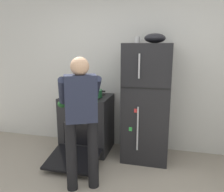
% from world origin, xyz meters
% --- Properties ---
extents(kitchen_wall_back, '(6.00, 0.10, 2.70)m').
position_xyz_m(kitchen_wall_back, '(0.00, 1.95, 1.35)').
color(kitchen_wall_back, silver).
rests_on(kitchen_wall_back, ground).
extents(refrigerator, '(0.68, 0.72, 1.75)m').
position_xyz_m(refrigerator, '(0.42, 1.57, 0.87)').
color(refrigerator, black).
rests_on(refrigerator, ground).
extents(stove_range, '(0.76, 1.22, 0.92)m').
position_xyz_m(stove_range, '(-0.55, 1.55, 0.45)').
color(stove_range, black).
rests_on(stove_range, ground).
extents(person_cook, '(0.66, 0.72, 1.60)m').
position_xyz_m(person_cook, '(-0.25, 0.57, 0.96)').
color(person_cook, black).
rests_on(person_cook, ground).
extents(red_pot, '(0.32, 0.22, 0.11)m').
position_xyz_m(red_pot, '(-0.39, 1.52, 0.98)').
color(red_pot, '#236638').
rests_on(red_pot, stove_range).
extents(coffee_mug, '(0.11, 0.08, 0.10)m').
position_xyz_m(coffee_mug, '(0.24, 1.62, 1.79)').
color(coffee_mug, silver).
rests_on(coffee_mug, refrigerator).
extents(mixing_bowl, '(0.30, 0.30, 0.14)m').
position_xyz_m(mixing_bowl, '(0.50, 1.57, 1.82)').
color(mixing_bowl, black).
rests_on(mixing_bowl, refrigerator).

